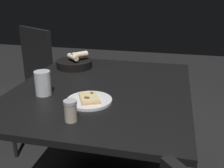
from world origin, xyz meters
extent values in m
cube|color=black|center=(0.00, 0.00, 0.74)|extent=(1.16, 0.97, 0.03)
cylinder|color=black|center=(0.52, -0.43, 0.36)|extent=(0.04, 0.04, 0.73)
cylinder|color=black|center=(0.52, 0.43, 0.36)|extent=(0.04, 0.04, 0.73)
cylinder|color=white|center=(-0.21, 0.01, 0.77)|extent=(0.23, 0.23, 0.01)
cube|color=tan|center=(-0.21, 0.01, 0.78)|extent=(0.17, 0.14, 0.01)
cube|color=beige|center=(-0.21, 0.01, 0.79)|extent=(0.15, 0.13, 0.01)
sphere|color=brown|center=(-0.23, 0.01, 0.79)|extent=(0.02, 0.02, 0.02)
sphere|color=brown|center=(-0.23, 0.02, 0.79)|extent=(0.02, 0.02, 0.02)
sphere|color=brown|center=(-0.17, 0.01, 0.79)|extent=(0.02, 0.02, 0.02)
cylinder|color=black|center=(0.33, 0.29, 0.78)|extent=(0.25, 0.25, 0.05)
cylinder|color=beige|center=(0.30, 0.29, 0.84)|extent=(0.10, 0.10, 0.04)
cylinder|color=beige|center=(0.34, 0.26, 0.85)|extent=(0.11, 0.11, 0.04)
cylinder|color=red|center=(0.39, 0.28, 0.78)|extent=(0.06, 0.06, 0.03)
cylinder|color=silver|center=(-0.17, 0.28, 0.82)|extent=(0.08, 0.08, 0.13)
cylinder|color=orange|center=(-0.17, 0.28, 0.80)|extent=(0.07, 0.07, 0.09)
cylinder|color=#BFB299|center=(-0.41, 0.03, 0.80)|extent=(0.05, 0.05, 0.08)
cylinder|color=maroon|center=(-0.41, 0.03, 0.78)|extent=(0.05, 0.05, 0.04)
cylinder|color=#B7B7BC|center=(-0.41, 0.03, 0.85)|extent=(0.06, 0.06, 0.01)
cube|color=black|center=(0.48, 0.86, 0.44)|extent=(0.60, 0.60, 0.04)
cube|color=black|center=(0.66, 0.77, 0.71)|extent=(0.23, 0.38, 0.51)
cylinder|color=black|center=(0.22, 0.79, 0.21)|extent=(0.03, 0.03, 0.42)
cylinder|color=black|center=(0.74, 0.94, 0.21)|extent=(0.03, 0.03, 0.42)
cylinder|color=black|center=(0.55, 0.61, 0.21)|extent=(0.03, 0.03, 0.42)
camera|label=1|loc=(-1.36, -0.38, 1.31)|focal=42.78mm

